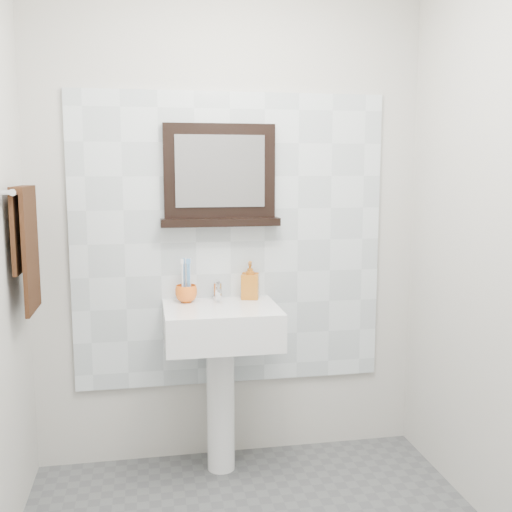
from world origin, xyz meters
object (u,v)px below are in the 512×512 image
(pedestal_sink, at_px, (221,343))
(soap_dispenser, at_px, (250,280))
(toothbrush_cup, at_px, (186,294))
(framed_mirror, at_px, (220,178))
(hand_towel, at_px, (26,239))

(pedestal_sink, height_order, soap_dispenser, soap_dispenser)
(toothbrush_cup, xyz_separation_m, framed_mirror, (0.18, 0.07, 0.57))
(framed_mirror, bearing_deg, soap_dispenser, -15.28)
(pedestal_sink, relative_size, toothbrush_cup, 8.76)
(soap_dispenser, xyz_separation_m, hand_towel, (-1.03, -0.24, 0.26))
(toothbrush_cup, height_order, soap_dispenser, soap_dispenser)
(framed_mirror, height_order, hand_towel, framed_mirror)
(soap_dispenser, bearing_deg, hand_towel, -152.09)
(toothbrush_cup, relative_size, hand_towel, 0.20)
(toothbrush_cup, height_order, framed_mirror, framed_mirror)
(pedestal_sink, xyz_separation_m, framed_mirror, (0.02, 0.19, 0.80))
(pedestal_sink, xyz_separation_m, soap_dispenser, (0.17, 0.15, 0.28))
(pedestal_sink, height_order, framed_mirror, framed_mirror)
(pedestal_sink, xyz_separation_m, toothbrush_cup, (-0.16, 0.12, 0.23))
(pedestal_sink, height_order, hand_towel, hand_towel)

